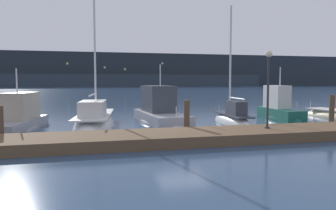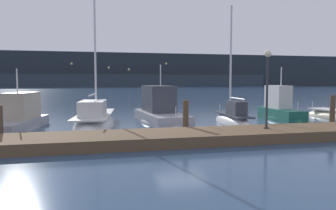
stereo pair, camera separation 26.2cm
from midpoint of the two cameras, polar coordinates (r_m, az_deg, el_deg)
name	(u,v)px [view 2 (the right image)]	position (r m, az deg, el deg)	size (l,w,h in m)	color
ground_plane	(181,133)	(16.78, 2.73, -4.82)	(400.00, 400.00, 0.00)	navy
dock	(196,136)	(14.40, 5.47, -5.46)	(42.07, 2.80, 0.45)	brown
mooring_pile_1	(0,124)	(15.65, -26.85, -3.00)	(0.28, 0.28, 1.60)	#4C3D2D
mooring_pile_2	(186,118)	(15.86, 3.58, -2.23)	(0.28, 0.28, 1.72)	#4C3D2D
mooring_pile_3	(332,112)	(19.88, 27.04, -1.15)	(0.28, 0.28, 1.87)	#4C3D2D
motorboat_berth_3	(19,123)	(19.40, -24.21, -2.89)	(2.87, 6.10, 3.81)	gray
sailboat_berth_4	(95,123)	(19.62, -12.24, -3.14)	(3.21, 8.20, 10.76)	white
motorboat_berth_5	(160,115)	(20.79, -0.97, -1.73)	(2.82, 6.98, 4.11)	gray
sailboat_berth_6	(233,121)	(20.36, 11.55, -2.82)	(1.49, 5.09, 7.87)	white
motorboat_berth_7	(280,114)	(23.43, 19.26, -1.49)	(1.72, 4.84, 4.25)	#195647
channel_buoy	(161,101)	(31.22, -1.07, 0.65)	(1.34, 1.34, 1.82)	green
dock_lamppost	(267,76)	(15.67, 17.39, 4.90)	(0.32, 0.32, 3.59)	#2D2D33
hillside_backdrop	(101,71)	(145.44, -11.58, 5.80)	(240.00, 23.00, 14.24)	#232B33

